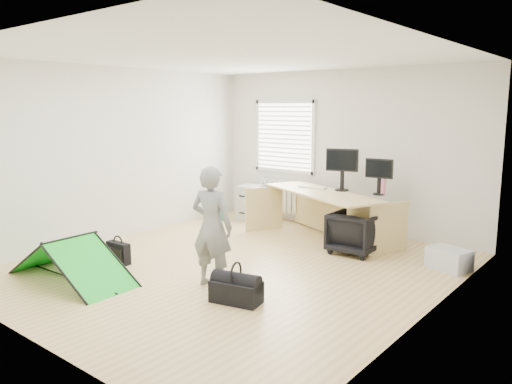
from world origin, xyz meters
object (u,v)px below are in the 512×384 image
Objects in this scene: thermos at (383,186)px; monitor_left at (342,175)px; desk at (321,216)px; laptop_bag at (119,253)px; filing_cabinet at (252,202)px; monitor_right at (379,182)px; duffel_bag at (236,292)px; kite at (71,259)px; person at (212,227)px; office_chair at (354,233)px; storage_crate at (449,259)px.

monitor_left is at bearing -178.44° from thermos.
desk reaches higher than laptop_bag.
laptop_bag is (0.32, -3.23, -0.18)m from filing_cabinet.
monitor_right reaches higher than duffel_bag.
thermos is 0.15× the size of kite.
kite is (-1.57, -3.78, -0.76)m from monitor_left.
monitor_right reaches higher than thermos.
monitor_right is at bearing -14.57° from monitor_left.
person is at bearing 145.76° from duffel_bag.
kite is (-2.19, -3.79, -0.72)m from monitor_right.
desk is 3.73m from kite.
person is (-0.79, -2.86, -0.20)m from thermos.
desk is 1.34× the size of kite.
office_chair is 1.33m from storage_crate.
desk is 3.11m from laptop_bag.
thermos is (2.69, -0.19, 0.59)m from filing_cabinet.
duffel_bag is at bearing 84.81° from office_chair.
filing_cabinet is 2.48× the size of thermos.
thermos is 0.48× the size of duffel_bag.
thermos is 0.68× the size of laptop_bag.
laptop_bag is at bearing -5.96° from person.
laptop_bag is (-2.31, -3.03, -0.84)m from monitor_right.
monitor_left reaches higher than laptop_bag.
desk is at bearing -163.94° from monitor_right.
storage_crate is (3.43, 3.29, -0.12)m from kite.
thermos is (0.06, 0.01, -0.07)m from monitor_right.
monitor_right is 0.09m from thermos.
monitor_left is 2.12m from storage_crate.
monitor_right is 0.29× the size of person.
duffel_bag is at bearing -118.76° from storage_crate.
storage_crate is at bearing -27.32° from monitor_right.
filing_cabinet is 2.72m from monitor_right.
office_chair is at bearing -118.74° from person.
office_chair is at bearing 54.15° from kite.
person reaches higher than laptop_bag.
monitor_right is at bearing -99.49° from office_chair.
duffel_bag is at bearing -97.04° from monitor_left.
laptop_bag is (-1.50, -2.71, -0.25)m from desk.
storage_crate is at bearing -21.61° from filing_cabinet.
monitor_left reaches higher than duffel_bag.
office_chair is (0.55, -0.59, -0.72)m from monitor_left.
desk is at bearing -100.57° from person.
thermos reaches higher than duffel_bag.
filing_cabinet is 3.61m from person.
filing_cabinet reaches higher than office_chair.
office_chair is at bearing -175.48° from storage_crate.
person reaches higher than monitor_left.
office_chair reaches higher than storage_crate.
office_chair is (2.56, -0.80, -0.02)m from filing_cabinet.
monitor_left is (0.19, 0.31, 0.63)m from desk.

